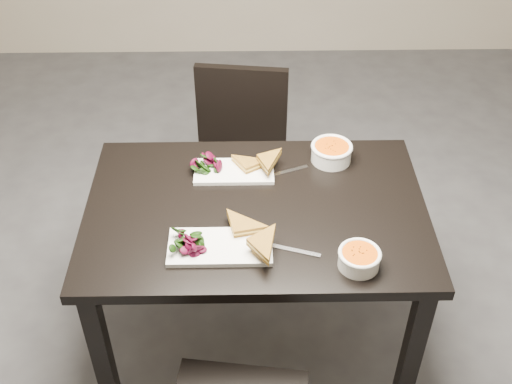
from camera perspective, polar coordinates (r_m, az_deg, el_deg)
The scene contains 13 objects.
ground at distance 2.86m, azimuth 2.57°, elevation -11.21°, with size 5.00×5.00×0.00m, color #47474C.
table at distance 2.30m, azimuth 0.00°, elevation -3.22°, with size 1.20×0.80×0.75m.
chair_far at distance 2.96m, azimuth -1.51°, elevation 3.79°, with size 0.47×0.47×0.85m.
plate_near at distance 2.09m, azimuth -3.23°, elevation -4.91°, with size 0.34×0.17×0.02m, color white.
sandwich_near at distance 2.07m, azimuth -1.45°, elevation -3.90°, with size 0.17×0.13×0.06m, color #AE7724, non-canonical shape.
salad_near at distance 2.07m, azimuth -6.03°, elevation -4.30°, with size 0.11×0.10×0.05m, color black, non-canonical shape.
soup_bowl_near at distance 2.04m, azimuth 9.21°, elevation -5.83°, with size 0.14×0.14×0.06m.
cutlery_near at distance 2.08m, azimuth 3.38°, elevation -5.20°, with size 0.18×0.02×0.00m, color silver.
plate_far at distance 2.38m, azimuth -1.98°, elevation 1.85°, with size 0.30×0.15×0.01m, color white.
sandwich_far at distance 2.35m, azimuth -0.42°, elevation 2.25°, with size 0.15×0.11×0.05m, color #AE7724, non-canonical shape.
salad_far at distance 2.37m, azimuth -4.41°, elevation 2.35°, with size 0.09×0.08×0.04m, color black, non-canonical shape.
soup_bowl_far at distance 2.44m, azimuth 6.76°, elevation 3.60°, with size 0.16×0.16×0.07m.
cutlery_far at distance 2.39m, azimuth 2.68°, elevation 1.82°, with size 0.18×0.02×0.00m, color silver.
Camera 1 is at (-0.16, -1.79, 2.23)m, focal length 44.79 mm.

